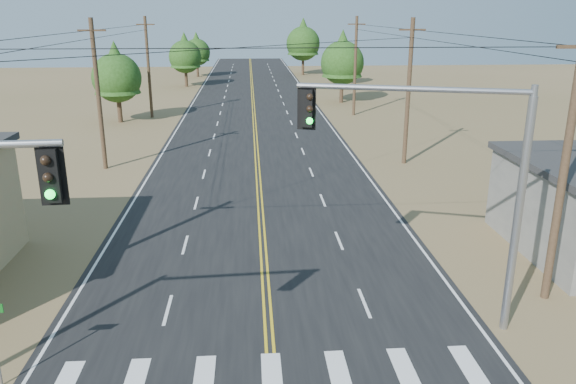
{
  "coord_description": "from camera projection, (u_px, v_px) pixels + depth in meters",
  "views": [
    {
      "loc": [
        -0.51,
        -6.28,
        10.25
      ],
      "look_at": [
        0.96,
        14.81,
        3.5
      ],
      "focal_mm": 35.0,
      "sensor_mm": 36.0,
      "label": 1
    }
  ],
  "objects": [
    {
      "name": "road",
      "position": [
        258.0,
        173.0,
        37.63
      ],
      "size": [
        15.0,
        200.0,
        0.02
      ],
      "primitive_type": "cube",
      "color": "black",
      "rests_on": "ground"
    },
    {
      "name": "utility_pole_left_mid",
      "position": [
        98.0,
        94.0,
        37.28
      ],
      "size": [
        1.8,
        0.3,
        10.0
      ],
      "color": "#4C3826",
      "rests_on": "ground"
    },
    {
      "name": "utility_pole_left_far",
      "position": [
        148.0,
        67.0,
        56.28
      ],
      "size": [
        1.8,
        0.3,
        10.0
      ],
      "color": "#4C3826",
      "rests_on": "ground"
    },
    {
      "name": "utility_pole_right_near",
      "position": [
        565.0,
        167.0,
        19.66
      ],
      "size": [
        1.8,
        0.3,
        10.0
      ],
      "color": "#4C3826",
      "rests_on": "ground"
    },
    {
      "name": "utility_pole_right_mid",
      "position": [
        408.0,
        91.0,
        38.67
      ],
      "size": [
        1.8,
        0.3,
        10.0
      ],
      "color": "#4C3826",
      "rests_on": "ground"
    },
    {
      "name": "utility_pole_right_far",
      "position": [
        355.0,
        66.0,
        57.68
      ],
      "size": [
        1.8,
        0.3,
        10.0
      ],
      "color": "#4C3826",
      "rests_on": "ground"
    },
    {
      "name": "signal_mast_right",
      "position": [
        453.0,
        166.0,
        17.93
      ],
      "size": [
        7.07,
        2.48,
        8.22
      ],
      "rotation": [
        0.0,
        0.0,
        -0.31
      ],
      "color": "gray",
      "rests_on": "ground"
    },
    {
      "name": "tree_left_near",
      "position": [
        116.0,
        73.0,
        53.87
      ],
      "size": [
        4.69,
        4.69,
        7.82
      ],
      "color": "#3F2D1E",
      "rests_on": "ground"
    },
    {
      "name": "tree_left_mid",
      "position": [
        185.0,
        53.0,
        80.68
      ],
      "size": [
        4.65,
        4.65,
        7.75
      ],
      "color": "#3F2D1E",
      "rests_on": "ground"
    },
    {
      "name": "tree_left_far",
      "position": [
        197.0,
        49.0,
        93.33
      ],
      "size": [
        4.41,
        4.41,
        7.36
      ],
      "color": "#3F2D1E",
      "rests_on": "ground"
    },
    {
      "name": "tree_right_near",
      "position": [
        342.0,
        58.0,
        65.91
      ],
      "size": [
        5.1,
        5.1,
        8.5
      ],
      "color": "#3F2D1E",
      "rests_on": "ground"
    },
    {
      "name": "tree_right_mid",
      "position": [
        342.0,
        55.0,
        83.67
      ],
      "size": [
        4.23,
        4.23,
        7.05
      ],
      "color": "#3F2D1E",
      "rests_on": "ground"
    },
    {
      "name": "tree_right_far",
      "position": [
        303.0,
        40.0,
        95.96
      ],
      "size": [
        5.75,
        5.75,
        9.59
      ],
      "color": "#3F2D1E",
      "rests_on": "ground"
    }
  ]
}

